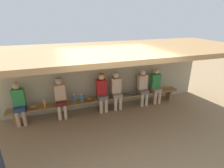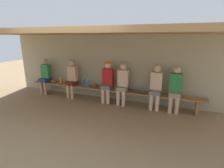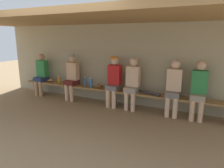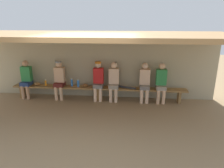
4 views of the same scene
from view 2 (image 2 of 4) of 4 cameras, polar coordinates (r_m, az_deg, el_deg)
The scene contains 16 objects.
ground_plane at distance 4.64m, azimuth -9.20°, elevation -12.20°, with size 24.00×24.00×0.00m, color #937754.
back_wall at distance 6.01m, azimuth -0.01°, elevation 5.49°, with size 8.00×0.20×2.20m, color tan.
dugout_roof at distance 4.73m, azimuth -5.97°, elevation 16.85°, with size 8.00×2.80×0.12m, color #9E7547.
bench at distance 5.77m, azimuth -1.63°, elevation -2.22°, with size 6.00×0.36×0.46m.
player_middle at distance 5.26m, azimuth 20.23°, elevation -1.06°, with size 0.34×0.42×1.34m.
player_leftmost at distance 5.67m, azimuth -1.50°, elevation 1.23°, with size 0.34×0.42×1.34m.
player_rightmost at distance 5.50m, azimuth 3.58°, elevation 0.57°, with size 0.34×0.42×1.34m.
player_in_blue at distance 5.29m, azimuth 14.34°, elevation -0.48°, with size 0.34×0.42×1.34m.
player_near_post at distance 7.06m, azimuth -21.21°, elevation 2.87°, with size 0.34×0.42×1.34m.
player_with_sunglasses at distance 6.31m, azimuth -13.07°, elevation 2.30°, with size 0.34×0.42×1.34m.
water_bottle_blue at distance 5.98m, azimuth -7.82°, elevation 0.28°, with size 0.08×0.08×0.27m.
water_bottle_green at distance 6.17m, azimuth -9.48°, elevation 0.64°, with size 0.07×0.07×0.26m.
water_bottle_orange at distance 6.65m, azimuth -16.61°, elevation 1.09°, with size 0.06×0.06×0.22m.
baseball_glove_tan at distance 6.89m, azimuth -18.73°, elevation 0.89°, with size 0.24×0.17×0.09m, color olive.
baseball_glove_dark_brown at distance 5.95m, azimuth -5.50°, elevation -0.56°, with size 0.24×0.17×0.09m, color brown.
baseball_bat at distance 5.46m, azimuth 7.27°, elevation -2.20°, with size 0.07×0.07×0.79m, color #333338.
Camera 2 is at (2.14, -3.52, 2.13)m, focal length 27.63 mm.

